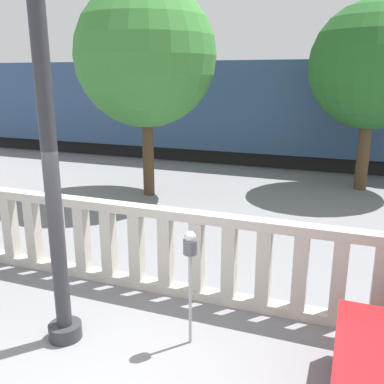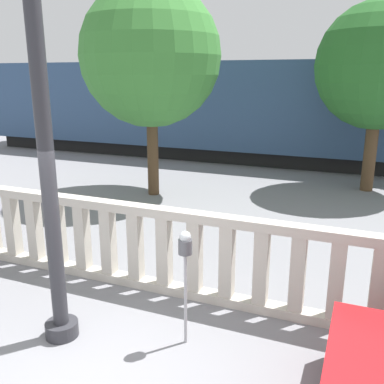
# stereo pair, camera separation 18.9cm
# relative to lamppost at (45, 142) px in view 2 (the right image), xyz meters

# --- Properties ---
(balustrade) EXTENTS (12.43, 0.24, 1.40)m
(balustrade) POSITION_rel_lamppost_xyz_m (0.99, 1.62, -1.90)
(balustrade) COLOR #BCB5A8
(balustrade) RESTS_ON ground
(lamppost) EXTENTS (0.43, 0.43, 5.44)m
(lamppost) POSITION_rel_lamppost_xyz_m (0.00, 0.00, 0.00)
(lamppost) COLOR #2D2D33
(lamppost) RESTS_ON ground
(parking_meter) EXTENTS (0.17, 0.17, 1.54)m
(parking_meter) POSITION_rel_lamppost_xyz_m (1.58, 0.49, -1.35)
(parking_meter) COLOR #99999E
(parking_meter) RESTS_ON ground
(train_near) EXTENTS (21.42, 3.06, 4.47)m
(train_near) POSITION_rel_lamppost_xyz_m (-2.00, 12.90, -0.57)
(train_near) COLOR black
(train_near) RESTS_ON ground
(tree_left) EXTENTS (3.58, 3.58, 5.40)m
(tree_left) POSITION_rel_lamppost_xyz_m (3.61, 9.55, 1.00)
(tree_left) COLOR #4C3823
(tree_left) RESTS_ON ground
(tree_right) EXTENTS (3.82, 3.82, 5.76)m
(tree_right) POSITION_rel_lamppost_xyz_m (-2.12, 6.73, 1.25)
(tree_right) COLOR #4C3823
(tree_right) RESTS_ON ground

